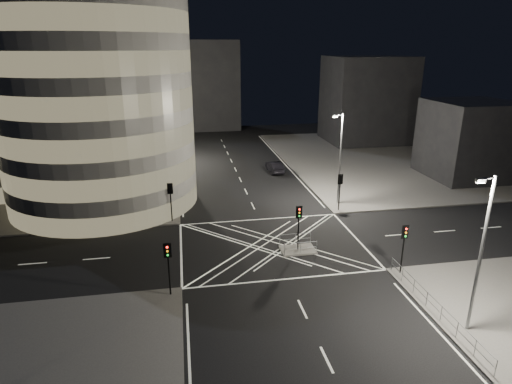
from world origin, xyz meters
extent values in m
plane|color=black|center=(0.00, 0.00, 0.00)|extent=(120.00, 120.00, 0.00)
cube|color=#575552|center=(-29.00, 27.00, 0.07)|extent=(42.00, 42.00, 0.15)
cube|color=#575552|center=(29.00, 27.00, 0.07)|extent=(42.00, 42.00, 0.15)
cube|color=slate|center=(2.00, -1.50, 0.07)|extent=(3.00, 2.00, 0.15)
cylinder|color=gray|center=(-16.00, 14.00, 12.65)|extent=(20.00, 20.00, 25.00)
cube|color=gray|center=(-26.00, 24.00, 12.65)|extent=(20.00, 18.00, 25.00)
cube|color=gray|center=(-22.00, 42.00, 11.15)|extent=(24.00, 16.00, 22.00)
cube|color=black|center=(26.00, 40.00, 7.65)|extent=(14.00, 12.00, 15.00)
cube|color=black|center=(30.00, 16.00, 5.15)|extent=(10.00, 10.00, 10.00)
cube|color=black|center=(-4.00, 58.00, 9.00)|extent=(18.00, 8.00, 18.00)
cylinder|color=black|center=(-10.50, 9.00, 1.70)|extent=(0.32, 0.32, 3.10)
ellipsoid|color=black|center=(-10.50, 9.00, 4.60)|extent=(4.93, 4.93, 5.67)
cylinder|color=black|center=(-10.50, 15.00, 2.08)|extent=(0.32, 0.32, 3.86)
ellipsoid|color=black|center=(-10.50, 15.00, 5.37)|extent=(4.95, 4.95, 5.70)
cylinder|color=black|center=(-10.50, 21.00, 2.07)|extent=(0.32, 0.32, 3.83)
ellipsoid|color=black|center=(-10.50, 21.00, 5.01)|extent=(3.72, 3.72, 4.28)
cylinder|color=black|center=(-10.50, 27.00, 2.27)|extent=(0.32, 0.32, 4.24)
ellipsoid|color=black|center=(-10.50, 27.00, 5.72)|extent=(4.86, 4.86, 5.59)
cylinder|color=black|center=(-10.50, 33.00, 1.58)|extent=(0.32, 0.32, 2.85)
ellipsoid|color=black|center=(-10.50, 33.00, 3.98)|extent=(3.57, 3.57, 4.10)
cylinder|color=black|center=(-8.80, 6.80, 1.65)|extent=(0.12, 0.12, 3.00)
cube|color=black|center=(-8.80, 6.80, 3.60)|extent=(0.28, 0.22, 0.90)
cube|color=black|center=(-8.80, 6.80, 3.60)|extent=(0.55, 0.04, 1.10)
cylinder|color=black|center=(-8.80, -6.80, 1.65)|extent=(0.12, 0.12, 3.00)
cube|color=black|center=(-8.80, -6.80, 3.60)|extent=(0.28, 0.22, 0.90)
cube|color=black|center=(-8.80, -6.80, 3.60)|extent=(0.55, 0.04, 1.10)
cylinder|color=black|center=(8.80, 6.80, 1.65)|extent=(0.12, 0.12, 3.00)
cube|color=black|center=(8.80, 6.80, 3.60)|extent=(0.28, 0.22, 0.90)
cube|color=black|center=(8.80, 6.80, 3.60)|extent=(0.55, 0.04, 1.10)
cylinder|color=black|center=(8.80, -6.80, 1.65)|extent=(0.12, 0.12, 3.00)
cube|color=black|center=(8.80, -6.80, 3.60)|extent=(0.28, 0.22, 0.90)
cube|color=black|center=(8.80, -6.80, 3.60)|extent=(0.55, 0.04, 1.10)
cylinder|color=black|center=(2.00, -1.50, 1.65)|extent=(0.12, 0.12, 3.00)
cube|color=black|center=(2.00, -1.50, 3.60)|extent=(0.28, 0.22, 0.90)
cube|color=black|center=(2.00, -1.50, 3.60)|extent=(0.55, 0.04, 1.10)
cylinder|color=slate|center=(-9.50, 12.00, 5.15)|extent=(0.20, 0.20, 10.00)
cylinder|color=slate|center=(-9.05, 12.00, 10.00)|extent=(0.90, 0.10, 0.10)
cube|color=slate|center=(-8.60, 12.00, 9.90)|extent=(0.50, 0.25, 0.18)
cube|color=white|center=(-8.60, 12.00, 9.79)|extent=(0.42, 0.20, 0.05)
cylinder|color=slate|center=(-9.50, 30.00, 5.15)|extent=(0.20, 0.20, 10.00)
cylinder|color=slate|center=(-9.05, 30.00, 10.00)|extent=(0.90, 0.10, 0.10)
cube|color=slate|center=(-8.60, 30.00, 9.90)|extent=(0.50, 0.25, 0.18)
cube|color=white|center=(-8.60, 30.00, 9.79)|extent=(0.42, 0.20, 0.05)
cylinder|color=slate|center=(9.50, 9.00, 5.15)|extent=(0.20, 0.20, 10.00)
cylinder|color=slate|center=(9.05, 9.00, 10.00)|extent=(0.90, 0.10, 0.10)
cube|color=slate|center=(8.60, 9.00, 9.90)|extent=(0.50, 0.25, 0.18)
cube|color=white|center=(8.60, 9.00, 9.79)|extent=(0.42, 0.20, 0.05)
cylinder|color=slate|center=(9.50, -14.00, 5.15)|extent=(0.20, 0.20, 10.00)
cylinder|color=slate|center=(9.05, -14.00, 10.00)|extent=(0.90, 0.10, 0.10)
cube|color=slate|center=(8.60, -14.00, 9.90)|extent=(0.50, 0.25, 0.18)
cube|color=white|center=(8.60, -14.00, 9.79)|extent=(0.42, 0.20, 0.05)
cube|color=slate|center=(8.30, -12.15, 0.70)|extent=(0.06, 11.70, 1.10)
cube|color=slate|center=(2.00, -2.40, 0.70)|extent=(2.80, 0.06, 1.10)
cube|color=slate|center=(2.00, -0.60, 0.70)|extent=(2.80, 0.06, 1.10)
imported|color=black|center=(5.30, 22.77, 0.77)|extent=(1.87, 4.75, 1.54)
camera|label=1|loc=(-7.42, -33.85, 16.90)|focal=30.00mm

